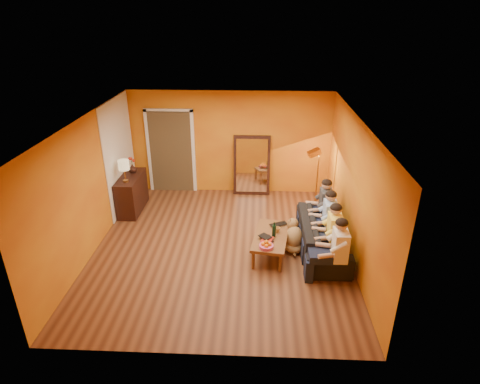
{
  "coord_description": "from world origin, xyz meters",
  "views": [
    {
      "loc": [
        0.69,
        -6.83,
        4.41
      ],
      "look_at": [
        0.35,
        0.5,
        1.0
      ],
      "focal_mm": 30.0,
      "sensor_mm": 36.0,
      "label": 1
    }
  ],
  "objects_px": {
    "table_lamp": "(124,171)",
    "floor_lamp": "(317,179)",
    "wine_bottle": "(274,229)",
    "coffee_table": "(271,244)",
    "dog": "(294,235)",
    "mirror_frame": "(252,165)",
    "vase": "(132,168)",
    "person_far_right": "(325,207)",
    "tumbler": "(277,230)",
    "sideboard": "(132,193)",
    "person_mid_right": "(330,219)",
    "laptop": "(280,226)",
    "person_far_left": "(340,250)",
    "person_mid_left": "(334,234)",
    "sofa": "(322,235)"
  },
  "relations": [
    {
      "from": "coffee_table",
      "to": "person_far_left",
      "type": "distance_m",
      "value": 1.44
    },
    {
      "from": "floor_lamp",
      "to": "person_far_right",
      "type": "distance_m",
      "value": 1.19
    },
    {
      "from": "coffee_table",
      "to": "person_mid_right",
      "type": "distance_m",
      "value": 1.26
    },
    {
      "from": "table_lamp",
      "to": "wine_bottle",
      "type": "relative_size",
      "value": 1.65
    },
    {
      "from": "coffee_table",
      "to": "laptop",
      "type": "bearing_deg",
      "value": 71.67
    },
    {
      "from": "person_far_left",
      "to": "tumbler",
      "type": "height_order",
      "value": "person_far_left"
    },
    {
      "from": "table_lamp",
      "to": "sofa",
      "type": "height_order",
      "value": "table_lamp"
    },
    {
      "from": "table_lamp",
      "to": "wine_bottle",
      "type": "height_order",
      "value": "table_lamp"
    },
    {
      "from": "person_mid_left",
      "to": "vase",
      "type": "xyz_separation_m",
      "value": [
        -4.37,
        2.2,
        0.34
      ]
    },
    {
      "from": "wine_bottle",
      "to": "coffee_table",
      "type": "bearing_deg",
      "value": 135.0
    },
    {
      "from": "floor_lamp",
      "to": "tumbler",
      "type": "distance_m",
      "value": 2.21
    },
    {
      "from": "coffee_table",
      "to": "vase",
      "type": "xyz_separation_m",
      "value": [
        -3.22,
        1.99,
        0.74
      ]
    },
    {
      "from": "coffee_table",
      "to": "tumbler",
      "type": "distance_m",
      "value": 0.31
    },
    {
      "from": "person_far_left",
      "to": "person_mid_left",
      "type": "xyz_separation_m",
      "value": [
        0.0,
        0.55,
        0.0
      ]
    },
    {
      "from": "coffee_table",
      "to": "vase",
      "type": "height_order",
      "value": "vase"
    },
    {
      "from": "sofa",
      "to": "person_mid_left",
      "type": "relative_size",
      "value": 1.77
    },
    {
      "from": "coffee_table",
      "to": "tumbler",
      "type": "xyz_separation_m",
      "value": [
        0.12,
        0.12,
        0.26
      ]
    },
    {
      "from": "sideboard",
      "to": "floor_lamp",
      "type": "xyz_separation_m",
      "value": [
        4.34,
        0.34,
        0.29
      ]
    },
    {
      "from": "person_mid_right",
      "to": "person_far_left",
      "type": "bearing_deg",
      "value": -90.0
    },
    {
      "from": "sideboard",
      "to": "laptop",
      "type": "distance_m",
      "value": 3.67
    },
    {
      "from": "floor_lamp",
      "to": "coffee_table",
      "type": "bearing_deg",
      "value": -132.91
    },
    {
      "from": "dog",
      "to": "person_far_right",
      "type": "distance_m",
      "value": 1.05
    },
    {
      "from": "person_far_left",
      "to": "laptop",
      "type": "distance_m",
      "value": 1.48
    },
    {
      "from": "sofa",
      "to": "coffee_table",
      "type": "distance_m",
      "value": 1.05
    },
    {
      "from": "person_mid_left",
      "to": "wine_bottle",
      "type": "height_order",
      "value": "person_mid_left"
    },
    {
      "from": "wine_bottle",
      "to": "vase",
      "type": "distance_m",
      "value": 3.87
    },
    {
      "from": "person_far_left",
      "to": "sideboard",
      "type": "bearing_deg",
      "value": 150.23
    },
    {
      "from": "sideboard",
      "to": "person_far_right",
      "type": "bearing_deg",
      "value": -11.01
    },
    {
      "from": "vase",
      "to": "sideboard",
      "type": "bearing_deg",
      "value": -90.0
    },
    {
      "from": "sideboard",
      "to": "dog",
      "type": "height_order",
      "value": "sideboard"
    },
    {
      "from": "table_lamp",
      "to": "person_mid_right",
      "type": "relative_size",
      "value": 0.42
    },
    {
      "from": "coffee_table",
      "to": "person_mid_right",
      "type": "bearing_deg",
      "value": 25.34
    },
    {
      "from": "person_far_right",
      "to": "tumbler",
      "type": "relative_size",
      "value": 11.2
    },
    {
      "from": "table_lamp",
      "to": "person_far_left",
      "type": "relative_size",
      "value": 0.42
    },
    {
      "from": "person_far_left",
      "to": "sofa",
      "type": "bearing_deg",
      "value": 97.41
    },
    {
      "from": "floor_lamp",
      "to": "tumbler",
      "type": "bearing_deg",
      "value": -131.64
    },
    {
      "from": "person_far_left",
      "to": "coffee_table",
      "type": "bearing_deg",
      "value": 146.53
    },
    {
      "from": "person_far_left",
      "to": "person_far_right",
      "type": "bearing_deg",
      "value": 90.0
    },
    {
      "from": "laptop",
      "to": "vase",
      "type": "distance_m",
      "value": 3.81
    },
    {
      "from": "sideboard",
      "to": "person_mid_right",
      "type": "height_order",
      "value": "person_mid_right"
    },
    {
      "from": "sideboard",
      "to": "person_mid_left",
      "type": "xyz_separation_m",
      "value": [
        4.37,
        -1.95,
        0.18
      ]
    },
    {
      "from": "mirror_frame",
      "to": "vase",
      "type": "height_order",
      "value": "mirror_frame"
    },
    {
      "from": "sideboard",
      "to": "laptop",
      "type": "height_order",
      "value": "sideboard"
    },
    {
      "from": "table_lamp",
      "to": "dog",
      "type": "distance_m",
      "value": 3.97
    },
    {
      "from": "coffee_table",
      "to": "dog",
      "type": "height_order",
      "value": "dog"
    },
    {
      "from": "person_far_right",
      "to": "tumbler",
      "type": "distance_m",
      "value": 1.29
    },
    {
      "from": "tumbler",
      "to": "laptop",
      "type": "relative_size",
      "value": 0.3
    },
    {
      "from": "table_lamp",
      "to": "floor_lamp",
      "type": "bearing_deg",
      "value": 8.35
    },
    {
      "from": "table_lamp",
      "to": "wine_bottle",
      "type": "bearing_deg",
      "value": -24.49
    },
    {
      "from": "coffee_table",
      "to": "person_mid_left",
      "type": "xyz_separation_m",
      "value": [
        1.15,
        -0.21,
        0.4
      ]
    }
  ]
}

